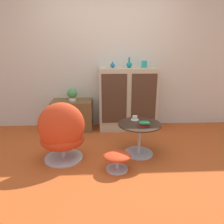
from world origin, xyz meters
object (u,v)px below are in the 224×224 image
Objects in this scene: tv_console at (73,115)px; potted_plant at (72,94)px; vase_inner_right at (144,64)px; book_stack at (144,124)px; egg_chair at (62,133)px; teacup at (135,118)px; ottoman at (117,158)px; vase_inner_left at (129,64)px; coffee_table at (139,135)px; vase_leftmost at (113,65)px; sideboard at (127,99)px.

potted_plant is (0.01, 0.00, 0.40)m from tv_console.
vase_inner_right is at bearing 0.12° from tv_console.
vase_inner_right is 1.38m from book_stack.
egg_chair reaches higher than teacup.
vase_inner_left reaches higher than ottoman.
coffee_table is 3.36× the size of vase_inner_left.
book_stack reaches higher than ottoman.
tv_console is at bearing 133.93° from book_stack.
vase_inner_left is (1.03, 1.20, 0.80)m from egg_chair.
vase_leftmost reaches higher than teacup.
ottoman is at bearing -90.77° from vase_leftmost.
vase_inner_left reaches higher than vase_inner_right.
vase_inner_right is (0.58, 1.47, 1.04)m from ottoman.
book_stack is (1.12, -1.16, 0.22)m from tv_console.
tv_console reaches higher than teacup.
coffee_table is 4.21× the size of book_stack.
coffee_table is 1.39m from vase_inner_left.
coffee_table is at bearing -87.23° from sideboard.
coffee_table is 1.41m from vase_inner_right.
book_stack is at bearing -72.47° from vase_leftmost.
potted_plant reaches higher than tv_console.
vase_leftmost reaches higher than coffee_table.
vase_inner_left reaches higher than vase_leftmost.
teacup is (-0.04, 0.16, 0.19)m from coffee_table.
teacup is (-0.28, -0.89, -0.71)m from vase_inner_right.
tv_console is at bearing 135.78° from coffee_table.
sideboard reaches higher than book_stack.
sideboard reaches higher than ottoman.
coffee_table reaches higher than ottoman.
ottoman is 2.94× the size of vase_inner_right.
vase_inner_right reaches higher than tv_console.
egg_chair is at bearing -172.24° from coffee_table.
book_stack is at bearing -86.36° from vase_inner_left.
vase_inner_right is (1.30, 1.20, 0.81)m from egg_chair.
coffee_table is at bearing -102.62° from vase_inner_right.
potted_plant is (-1.30, -0.00, -0.53)m from vase_inner_right.
tv_console is (-1.03, 0.00, -0.30)m from sideboard.
vase_inner_right reaches higher than sideboard.
book_stack reaches higher than teacup.
sideboard is at bearing 92.77° from coffee_table.
egg_chair is at bearing -137.38° from vase_inner_right.
vase_inner_left is (1.05, 0.00, 0.93)m from tv_console.
egg_chair is 4.70× the size of vase_inner_left.
sideboard is at bearing -0.09° from potted_plant.
egg_chair is 1.07m from teacup.
ottoman is 1.83m from vase_inner_left.
coffee_table is at bearing -88.16° from vase_inner_left.
teacup is (-0.01, -0.89, -0.71)m from vase_inner_left.
vase_inner_left is 1.14m from teacup.
sideboard reaches higher than egg_chair.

